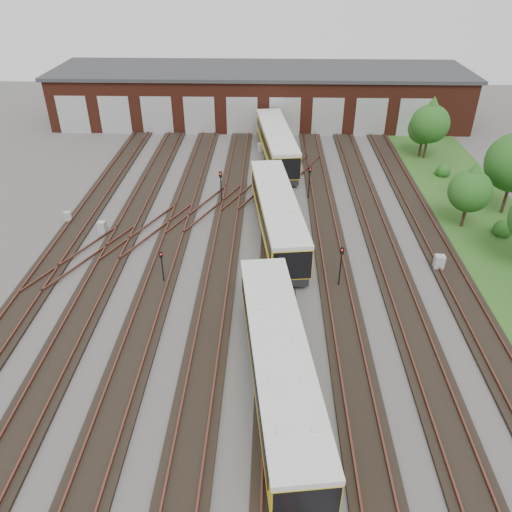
{
  "coord_description": "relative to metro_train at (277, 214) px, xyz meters",
  "views": [
    {
      "loc": [
        1.42,
        -24.12,
        19.36
      ],
      "look_at": [
        0.58,
        3.52,
        2.0
      ],
      "focal_mm": 35.0,
      "sensor_mm": 36.0,
      "label": 1
    }
  ],
  "objects": [
    {
      "name": "ground",
      "position": [
        -2.0,
        -9.71,
        -1.89
      ],
      "size": [
        120.0,
        120.0,
        0.0
      ],
      "primitive_type": "plane",
      "color": "#484543",
      "rests_on": "ground"
    },
    {
      "name": "track_network",
      "position": [
        -2.17,
        -9.12,
        -1.78
      ],
      "size": [
        30.4,
        70.0,
        0.33
      ],
      "color": "black",
      "rests_on": "ground"
    },
    {
      "name": "maintenance_shed",
      "position": [
        -2.01,
        30.27,
        1.31
      ],
      "size": [
        51.0,
        12.5,
        6.35
      ],
      "color": "#4A1E12",
      "rests_on": "ground"
    },
    {
      "name": "grass_verge",
      "position": [
        17.0,
        0.29,
        -1.86
      ],
      "size": [
        8.0,
        55.0,
        0.05
      ],
      "primitive_type": "cube",
      "color": "#1F4B19",
      "rests_on": "ground"
    },
    {
      "name": "metro_train",
      "position": [
        0.0,
        0.0,
        0.0
      ],
      "size": [
        4.51,
        46.95,
        3.04
      ],
      "rotation": [
        0.0,
        0.0,
        0.13
      ],
      "color": "black",
      "rests_on": "ground"
    },
    {
      "name": "signal_mast_0",
      "position": [
        -4.79,
        5.46,
        0.07
      ],
      "size": [
        0.26,
        0.25,
        3.03
      ],
      "rotation": [
        0.0,
        0.0,
        0.03
      ],
      "color": "black",
      "rests_on": "ground"
    },
    {
      "name": "signal_mast_1",
      "position": [
        -7.59,
        -6.6,
        -0.31
      ],
      "size": [
        0.24,
        0.23,
        2.45
      ],
      "rotation": [
        0.0,
        0.0,
        0.24
      ],
      "color": "black",
      "rests_on": "ground"
    },
    {
      "name": "signal_mast_2",
      "position": [
        2.84,
        6.58,
        0.06
      ],
      "size": [
        0.25,
        0.23,
        3.06
      ],
      "rotation": [
        0.0,
        0.0,
        0.1
      ],
      "color": "black",
      "rests_on": "ground"
    },
    {
      "name": "signal_mast_3",
      "position": [
        4.08,
        -6.67,
        0.05
      ],
      "size": [
        0.27,
        0.25,
        3.04
      ],
      "rotation": [
        0.0,
        0.0,
        -0.37
      ],
      "color": "black",
      "rests_on": "ground"
    },
    {
      "name": "relay_cabinet_0",
      "position": [
        -17.0,
        1.78,
        -1.43
      ],
      "size": [
        0.63,
        0.56,
        0.92
      ],
      "primitive_type": "cube",
      "rotation": [
        0.0,
        0.0,
        0.2
      ],
      "color": "#9B9EA0",
      "rests_on": "ground"
    },
    {
      "name": "relay_cabinet_1",
      "position": [
        -13.65,
        0.02,
        -1.39
      ],
      "size": [
        0.69,
        0.61,
        1.01
      ],
      "primitive_type": "cube",
      "rotation": [
        0.0,
        0.0,
        -0.19
      ],
      "color": "#9B9EA0",
      "rests_on": "ground"
    },
    {
      "name": "relay_cabinet_2",
      "position": [
        -0.64,
        -8.41,
        -1.37
      ],
      "size": [
        0.64,
        0.54,
        1.03
      ],
      "primitive_type": "cube",
      "rotation": [
        0.0,
        0.0,
        -0.04
      ],
      "color": "#9B9EA0",
      "rests_on": "ground"
    },
    {
      "name": "relay_cabinet_3",
      "position": [
        -1.73,
        18.61,
        -1.42
      ],
      "size": [
        0.57,
        0.48,
        0.93
      ],
      "primitive_type": "cube",
      "rotation": [
        0.0,
        0.0,
        0.02
      ],
      "color": "#9B9EA0",
      "rests_on": "ground"
    },
    {
      "name": "relay_cabinet_4",
      "position": [
        11.26,
        -4.37,
        -1.33
      ],
      "size": [
        0.69,
        0.58,
        1.12
      ],
      "primitive_type": "cube",
      "rotation": [
        0.0,
        0.0,
        -0.03
      ],
      "color": "#9B9EA0",
      "rests_on": "ground"
    },
    {
      "name": "tree_0",
      "position": [
        15.7,
        17.08,
        2.3
      ],
      "size": [
        3.93,
        3.93,
        6.51
      ],
      "color": "#332117",
      "rests_on": "ground"
    },
    {
      "name": "tree_1",
      "position": [
        15.33,
        17.61,
        1.57
      ],
      "size": [
        3.25,
        3.25,
        5.38
      ],
      "color": "#332117",
      "rests_on": "ground"
    },
    {
      "name": "tree_3",
      "position": [
        14.91,
        2.0,
        1.62
      ],
      "size": [
        3.3,
        3.3,
        5.47
      ],
      "color": "#332117",
      "rests_on": "ground"
    },
    {
      "name": "bush_1",
      "position": [
        17.57,
        0.63,
        -1.15
      ],
      "size": [
        1.47,
        1.47,
        1.47
      ],
      "primitive_type": "sphere",
      "color": "#204E16",
      "rests_on": "ground"
    },
    {
      "name": "bush_2",
      "position": [
        16.33,
        12.38,
        -1.2
      ],
      "size": [
        1.38,
        1.38,
        1.38
      ],
      "primitive_type": "sphere",
      "color": "#204E16",
      "rests_on": "ground"
    }
  ]
}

